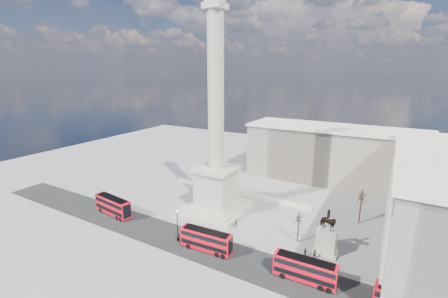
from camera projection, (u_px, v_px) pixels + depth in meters
ground at (205, 218)px, 68.29m from camera, size 180.00×180.00×0.00m
asphalt_road at (198, 246)px, 57.49m from camera, size 120.00×9.00×0.01m
nelsons_column at (216, 159)px, 69.22m from camera, size 14.00×14.00×49.85m
balustrade_wall at (238, 192)px, 81.57m from camera, size 40.00×0.60×1.10m
building_northeast at (333, 154)px, 90.08m from camera, size 51.00×17.00×16.60m
red_bus_a at (113, 206)px, 69.55m from camera, size 10.74×3.56×4.27m
red_bus_b at (207, 240)px, 55.62m from camera, size 10.12×2.94×4.05m
red_bus_c at (305, 270)px, 47.39m from camera, size 9.93×2.64×4.00m
victorian_lamp at (177, 223)px, 58.42m from camera, size 0.56×0.56×6.54m
equestrian_statue at (326, 238)px, 54.51m from camera, size 4.27×3.20×8.82m
bare_tree_near at (423, 275)px, 39.97m from camera, size 1.79×1.79×7.83m
bare_tree_mid at (299, 218)px, 57.69m from camera, size 1.72×1.72×6.54m
bare_tree_far at (362, 196)px, 64.63m from camera, size 2.00×2.00×8.17m
pedestrian_walking at (315, 254)px, 53.52m from camera, size 0.77×0.66×1.78m
pedestrian_standing at (305, 252)px, 54.22m from camera, size 0.90×0.79×1.58m
pedestrian_crossing at (236, 223)px, 64.43m from camera, size 0.77×1.11×1.75m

